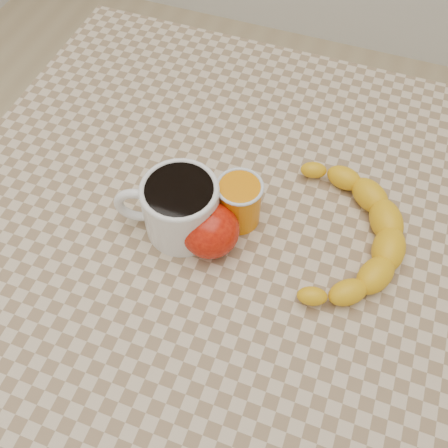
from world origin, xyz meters
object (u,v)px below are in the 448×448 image
(table, at_px, (224,264))
(apple, at_px, (210,230))
(orange_juice_glass, at_px, (239,202))
(banana, at_px, (345,233))
(coffee_mug, at_px, (179,206))

(table, relative_size, apple, 10.49)
(table, bearing_deg, apple, -113.29)
(table, bearing_deg, orange_juice_glass, 70.24)
(banana, bearing_deg, apple, -162.37)
(apple, bearing_deg, table, 66.71)
(coffee_mug, xyz_separation_m, apple, (0.05, -0.01, -0.01))
(table, relative_size, orange_juice_glass, 11.31)
(coffee_mug, bearing_deg, table, 9.59)
(apple, distance_m, banana, 0.17)
(table, xyz_separation_m, coffee_mug, (-0.06, -0.01, 0.13))
(coffee_mug, bearing_deg, apple, -16.14)
(banana, bearing_deg, coffee_mug, -170.48)
(orange_juice_glass, xyz_separation_m, apple, (-0.02, -0.05, -0.00))
(coffee_mug, distance_m, apple, 0.05)
(coffee_mug, height_order, apple, coffee_mug)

